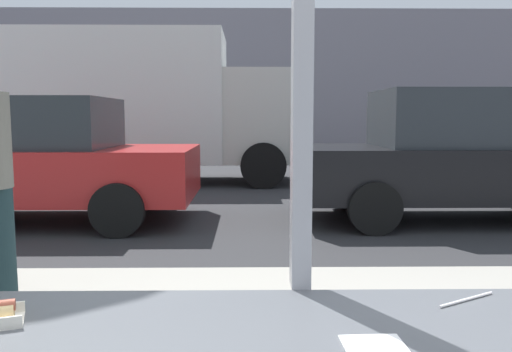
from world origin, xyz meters
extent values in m
plane|color=#2D2D30|center=(0.00, 8.00, 0.00)|extent=(60.00, 60.00, 0.00)
cube|color=#9E998E|center=(0.00, 1.60, 0.07)|extent=(16.00, 2.80, 0.14)
cube|color=#35373A|center=(0.00, 0.03, 0.95)|extent=(2.33, 0.02, 0.02)
cube|color=#9E9EA3|center=(0.00, 0.08, 1.67)|extent=(0.05, 0.08, 1.43)
cube|color=gray|center=(0.00, 18.72, 2.65)|extent=(28.00, 1.20, 5.30)
cylinder|color=white|center=(0.39, -0.05, 0.96)|extent=(0.17, 0.10, 0.01)
cube|color=white|center=(0.11, -0.29, 0.96)|extent=(0.12, 0.10, 0.00)
cube|color=red|center=(-2.96, 5.69, 0.66)|extent=(4.17, 1.90, 0.67)
cube|color=#282D33|center=(-3.05, 5.69, 1.32)|extent=(2.17, 1.67, 0.66)
cylinder|color=black|center=(-1.66, 6.64, 0.32)|extent=(0.64, 0.18, 0.64)
cylinder|color=black|center=(-1.66, 4.74, 0.32)|extent=(0.64, 0.18, 0.64)
cube|color=black|center=(2.73, 5.69, 0.66)|extent=(4.42, 1.73, 0.68)
cube|color=#282D33|center=(2.76, 5.69, 1.38)|extent=(2.30, 1.52, 0.75)
cylinder|color=black|center=(1.36, 6.55, 0.32)|extent=(0.64, 0.18, 0.64)
cylinder|color=black|center=(1.36, 4.82, 0.32)|extent=(0.64, 0.18, 0.64)
cube|color=silver|center=(-2.96, 9.93, 1.79)|extent=(4.63, 2.20, 2.67)
cube|color=beige|center=(0.15, 9.93, 1.40)|extent=(1.90, 2.10, 1.90)
cylinder|color=black|center=(0.15, 10.98, 0.45)|extent=(0.90, 0.24, 0.90)
cylinder|color=black|center=(0.15, 8.88, 0.45)|extent=(0.90, 0.24, 0.90)
cylinder|color=black|center=(-3.75, 11.03, 0.45)|extent=(0.90, 0.24, 0.90)
cylinder|color=black|center=(-3.75, 8.83, 0.45)|extent=(0.90, 0.24, 0.90)
cylinder|color=#1E3337|center=(-1.61, 1.81, 0.56)|extent=(0.14, 0.14, 0.84)
camera|label=1|loc=(-0.14, -1.25, 1.40)|focal=36.57mm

